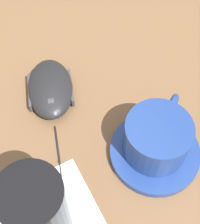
# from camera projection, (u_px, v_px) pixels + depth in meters

# --- Properties ---
(ground_plane) EXTENTS (3.00, 3.00, 0.00)m
(ground_plane) POSITION_uv_depth(u_px,v_px,m) (57.00, 158.00, 0.48)
(ground_plane) COLOR brown
(saucer) EXTENTS (0.12, 0.12, 0.01)m
(saucer) POSITION_uv_depth(u_px,v_px,m) (155.00, 153.00, 0.48)
(saucer) COLOR navy
(saucer) RESTS_ON ground
(coffee_cup) EXTENTS (0.09, 0.11, 0.06)m
(coffee_cup) POSITION_uv_depth(u_px,v_px,m) (157.00, 137.00, 0.45)
(coffee_cup) COLOR navy
(coffee_cup) RESTS_ON saucer
(computer_mouse) EXTENTS (0.13, 0.11, 0.03)m
(computer_mouse) POSITION_uv_depth(u_px,v_px,m) (50.00, 88.00, 0.52)
(computer_mouse) COLOR black
(computer_mouse) RESTS_ON ground
(napkin_under_glass) EXTENTS (0.14, 0.14, 0.00)m
(napkin_under_glass) POSITION_uv_depth(u_px,v_px,m) (48.00, 223.00, 0.43)
(napkin_under_glass) COLOR white
(napkin_under_glass) RESTS_ON ground
(drinking_glass) EXTENTS (0.07, 0.07, 0.12)m
(drinking_glass) POSITION_uv_depth(u_px,v_px,m) (37.00, 210.00, 0.38)
(drinking_glass) COLOR black
(drinking_glass) RESTS_ON napkin_under_glass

